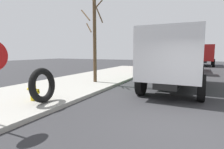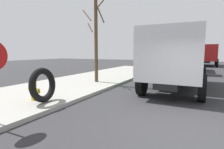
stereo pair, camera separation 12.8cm
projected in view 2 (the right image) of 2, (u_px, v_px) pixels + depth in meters
The scene contains 8 objects.
ground_plane at pixel (182, 131), 4.56m from camera, with size 80.00×80.00×0.00m, color #2D2D30.
sidewalk_curb at pixel (14, 99), 7.42m from camera, with size 36.00×5.00×0.15m, color #99968E.
fire_hydrant at pixel (34, 88), 6.92m from camera, with size 0.25×0.56×0.86m.
loose_tire at pixel (43, 85), 6.57m from camera, with size 1.27×1.27×0.24m, color black.
dump_truck_green at pixel (177, 59), 9.52m from camera, with size 7.02×2.84×3.00m.
dump_truck_red at pixel (185, 56), 18.40m from camera, with size 7.03×2.87×3.00m.
dump_truck_blue at pixel (207, 55), 26.15m from camera, with size 7.07×2.97×3.00m.
bare_tree at pixel (96, 36), 10.94m from camera, with size 1.28×1.32×5.38m.
Camera 2 is at (-4.68, -0.35, 1.98)m, focal length 28.94 mm.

